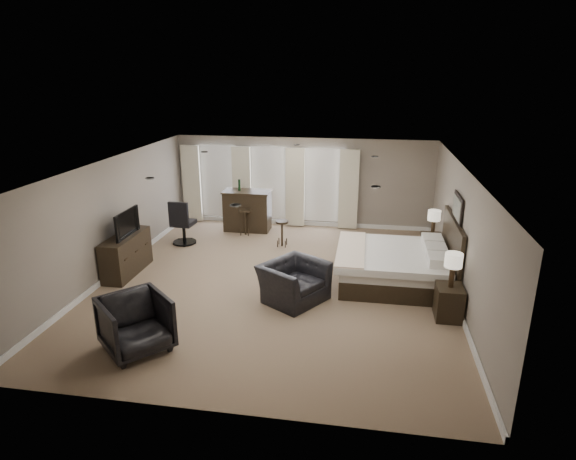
% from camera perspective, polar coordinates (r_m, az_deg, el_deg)
% --- Properties ---
extents(room, '(7.60, 8.60, 2.64)m').
position_cam_1_polar(room, '(10.12, -1.49, 0.43)').
color(room, '#816A52').
rests_on(room, ground).
extents(window_bay, '(5.25, 0.20, 2.30)m').
position_cam_1_polar(window_bay, '(14.22, -2.33, 5.30)').
color(window_bay, silver).
rests_on(window_bay, room).
extents(bed, '(2.36, 2.25, 1.50)m').
position_cam_1_polar(bed, '(10.58, 12.88, -2.38)').
color(bed, silver).
rests_on(bed, ground).
extents(nightstand_near, '(0.48, 0.58, 0.64)m').
position_cam_1_polar(nightstand_near, '(9.53, 18.51, -8.13)').
color(nightstand_near, black).
rests_on(nightstand_near, ground).
extents(nightstand_far, '(0.49, 0.60, 0.66)m').
position_cam_1_polar(nightstand_far, '(12.17, 16.59, -2.05)').
color(nightstand_far, black).
rests_on(nightstand_far, ground).
extents(lamp_near, '(0.32, 0.32, 0.66)m').
position_cam_1_polar(lamp_near, '(9.27, 18.92, -4.54)').
color(lamp_near, beige).
rests_on(lamp_near, nightstand_near).
extents(lamp_far, '(0.30, 0.30, 0.62)m').
position_cam_1_polar(lamp_far, '(11.97, 16.86, 0.82)').
color(lamp_far, beige).
rests_on(lamp_far, nightstand_far).
extents(wall_art, '(0.04, 0.96, 0.56)m').
position_cam_1_polar(wall_art, '(10.42, 19.42, 2.48)').
color(wall_art, slate).
rests_on(wall_art, room).
extents(dresser, '(0.50, 1.56, 0.91)m').
position_cam_1_polar(dresser, '(11.52, -18.60, -2.76)').
color(dresser, black).
rests_on(dresser, ground).
extents(tv, '(0.59, 1.03, 0.13)m').
position_cam_1_polar(tv, '(11.35, -18.86, -0.31)').
color(tv, black).
rests_on(tv, dresser).
extents(armchair_near, '(1.32, 1.44, 1.06)m').
position_cam_1_polar(armchair_near, '(9.63, 0.70, -5.44)').
color(armchair_near, black).
rests_on(armchair_near, ground).
extents(armchair_far, '(1.37, 1.38, 1.04)m').
position_cam_1_polar(armchair_far, '(8.38, -17.62, -10.31)').
color(armchair_far, black).
rests_on(armchair_far, ground).
extents(bar_counter, '(1.35, 0.70, 1.17)m').
position_cam_1_polar(bar_counter, '(13.91, -4.83, 2.34)').
color(bar_counter, black).
rests_on(bar_counter, ground).
extents(bar_stool_left, '(0.40, 0.40, 0.74)m').
position_cam_1_polar(bar_stool_left, '(13.57, -5.09, 0.95)').
color(bar_stool_left, black).
rests_on(bar_stool_left, ground).
extents(bar_stool_right, '(0.41, 0.41, 0.70)m').
position_cam_1_polar(bar_stool_right, '(12.63, -0.71, -0.41)').
color(bar_stool_right, black).
rests_on(bar_stool_right, ground).
extents(desk_chair, '(0.65, 0.65, 1.21)m').
position_cam_1_polar(desk_chair, '(13.05, -12.31, 0.97)').
color(desk_chair, black).
rests_on(desk_chair, ground).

